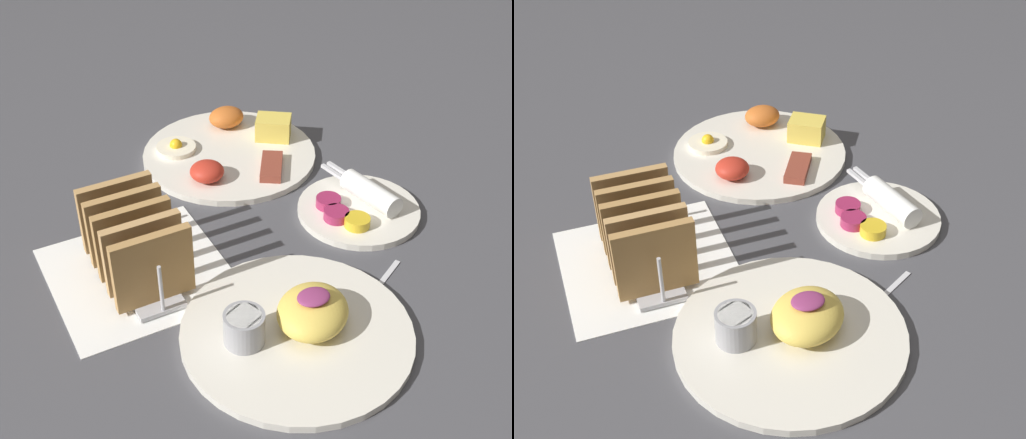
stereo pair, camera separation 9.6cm
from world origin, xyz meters
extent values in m
plane|color=#47474C|center=(0.00, 0.00, 0.00)|extent=(3.00, 3.00, 0.00)
cube|color=white|center=(-0.14, 0.01, 0.00)|extent=(0.22, 0.22, 0.00)
cylinder|color=silver|center=(0.09, 0.22, 0.01)|extent=(0.28, 0.28, 0.01)
cube|color=#E5C64C|center=(0.17, 0.23, 0.03)|extent=(0.07, 0.07, 0.04)
ellipsoid|color=#C66023|center=(0.12, 0.30, 0.03)|extent=(0.06, 0.05, 0.03)
cylinder|color=#F4EACC|center=(0.01, 0.26, 0.01)|extent=(0.06, 0.06, 0.01)
sphere|color=yellow|center=(0.01, 0.26, 0.02)|extent=(0.02, 0.02, 0.02)
ellipsoid|color=red|center=(0.02, 0.16, 0.02)|extent=(0.05, 0.05, 0.03)
cube|color=brown|center=(0.12, 0.14, 0.02)|extent=(0.07, 0.08, 0.01)
cylinder|color=silver|center=(0.18, -0.01, 0.01)|extent=(0.18, 0.18, 0.01)
cylinder|color=#99234C|center=(0.15, 0.02, 0.02)|extent=(0.04, 0.04, 0.01)
cylinder|color=#99234C|center=(0.14, -0.02, 0.02)|extent=(0.04, 0.04, 0.01)
cylinder|color=gold|center=(0.16, -0.04, 0.02)|extent=(0.04, 0.04, 0.01)
cylinder|color=white|center=(0.20, -0.01, 0.03)|extent=(0.05, 0.10, 0.03)
cube|color=silver|center=(0.19, 0.07, 0.03)|extent=(0.01, 0.05, 0.00)
cube|color=silver|center=(0.20, 0.07, 0.03)|extent=(0.01, 0.05, 0.00)
cylinder|color=silver|center=(-0.02, -0.18, 0.01)|extent=(0.27, 0.27, 0.01)
ellipsoid|color=#EAC651|center=(0.00, -0.18, 0.03)|extent=(0.13, 0.12, 0.04)
ellipsoid|color=#8C3366|center=(0.00, -0.18, 0.05)|extent=(0.04, 0.03, 0.01)
cylinder|color=#99999E|center=(-0.08, -0.16, 0.03)|extent=(0.05, 0.05, 0.04)
cylinder|color=white|center=(-0.08, -0.16, 0.05)|extent=(0.04, 0.04, 0.01)
cube|color=#B7B7BC|center=(-0.14, 0.01, 0.01)|extent=(0.06, 0.18, 0.01)
cube|color=#AE8048|center=(-0.14, -0.05, 0.06)|extent=(0.10, 0.01, 0.10)
cube|color=tan|center=(-0.14, -0.02, 0.06)|extent=(0.10, 0.01, 0.10)
cube|color=#AD7F47|center=(-0.14, 0.01, 0.06)|extent=(0.10, 0.01, 0.10)
cube|color=#B0824A|center=(-0.14, 0.05, 0.06)|extent=(0.10, 0.01, 0.10)
cube|color=tan|center=(-0.14, 0.08, 0.06)|extent=(0.10, 0.01, 0.10)
cylinder|color=#B7B7BC|center=(-0.14, -0.07, 0.04)|extent=(0.01, 0.01, 0.07)
cylinder|color=#B7B7BC|center=(-0.14, 0.10, 0.04)|extent=(0.01, 0.01, 0.07)
cube|color=silver|center=(0.12, -0.15, 0.00)|extent=(0.10, 0.06, 0.00)
ellipsoid|color=silver|center=(0.06, -0.18, 0.00)|extent=(0.02, 0.02, 0.01)
camera|label=1|loc=(-0.34, -0.67, 0.61)|focal=50.00mm
camera|label=2|loc=(-0.25, -0.71, 0.61)|focal=50.00mm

